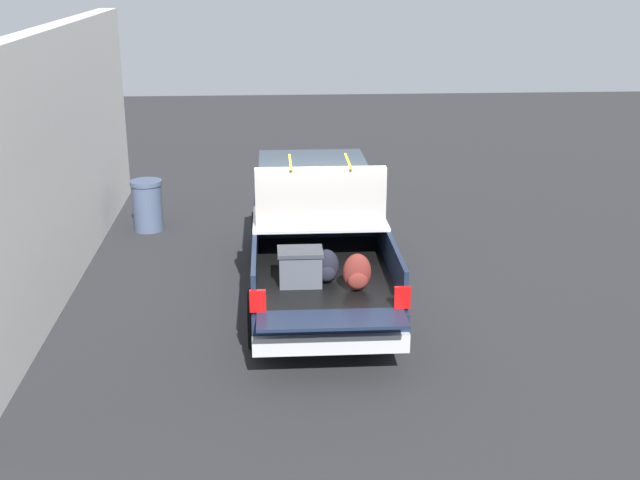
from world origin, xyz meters
name	(u,v)px	position (x,y,z in m)	size (l,w,h in m)	color
ground_plane	(318,294)	(0.00, 0.00, 0.00)	(40.00, 40.00, 0.00)	#262628
pickup_truck	(316,230)	(0.35, 0.00, 0.94)	(6.05, 2.06, 2.23)	#162138
building_facade	(58,159)	(0.96, 4.00, 1.99)	(10.40, 0.36, 3.98)	silver
trash_can	(147,205)	(3.42, 3.05, 0.50)	(0.60, 0.60, 0.98)	#3F4C66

